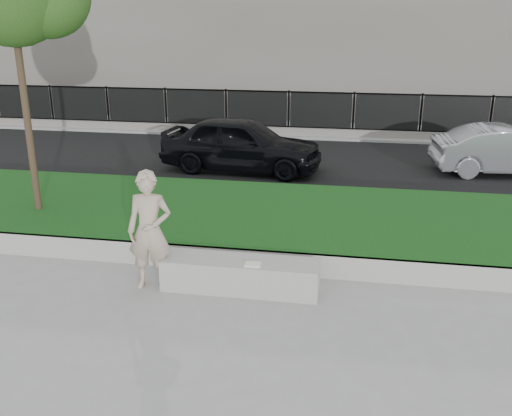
% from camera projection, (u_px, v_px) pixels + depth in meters
% --- Properties ---
extents(ground, '(90.00, 90.00, 0.00)m').
position_uv_depth(ground, '(231.00, 301.00, 8.57)').
color(ground, gray).
rests_on(ground, ground).
extents(grass_bank, '(34.00, 4.00, 0.40)m').
position_uv_depth(grass_bank, '(263.00, 221.00, 11.30)').
color(grass_bank, '#0D3710').
rests_on(grass_bank, ground).
extents(grass_kerb, '(34.00, 0.08, 0.40)m').
position_uv_depth(grass_kerb, '(244.00, 261.00, 9.47)').
color(grass_kerb, '#A5A29B').
rests_on(grass_kerb, ground).
extents(street, '(34.00, 7.00, 0.04)m').
position_uv_depth(street, '(294.00, 162.00, 16.48)').
color(street, black).
rests_on(street, ground).
extents(far_pavement, '(34.00, 3.00, 0.12)m').
position_uv_depth(far_pavement, '(308.00, 131.00, 20.66)').
color(far_pavement, gray).
rests_on(far_pavement, ground).
extents(iron_fence, '(32.00, 0.30, 1.50)m').
position_uv_depth(iron_fence, '(306.00, 122.00, 19.57)').
color(iron_fence, slate).
rests_on(iron_fence, far_pavement).
extents(stone_bench, '(2.43, 0.61, 0.50)m').
position_uv_depth(stone_bench, '(241.00, 275.00, 8.85)').
color(stone_bench, '#A5A29B').
rests_on(stone_bench, ground).
extents(man, '(0.72, 0.51, 1.89)m').
position_uv_depth(man, '(150.00, 231.00, 8.71)').
color(man, '#BCA890').
rests_on(man, ground).
extents(book, '(0.25, 0.19, 0.03)m').
position_uv_depth(book, '(253.00, 264.00, 8.58)').
color(book, white).
rests_on(book, stone_bench).
extents(car_dark, '(4.47, 2.16, 1.47)m').
position_uv_depth(car_dark, '(242.00, 144.00, 15.30)').
color(car_dark, black).
rests_on(car_dark, street).
extents(car_silver, '(3.99, 1.78, 1.27)m').
position_uv_depth(car_silver, '(508.00, 150.00, 14.99)').
color(car_silver, '#919399').
rests_on(car_silver, street).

